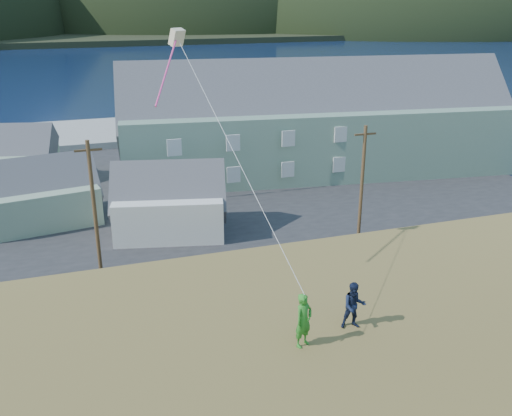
{
  "coord_description": "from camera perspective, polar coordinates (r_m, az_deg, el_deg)",
  "views": [
    {
      "loc": [
        -4.02,
        -32.22,
        16.71
      ],
      "look_at": [
        2.48,
        -12.26,
        8.8
      ],
      "focal_mm": 40.0,
      "sensor_mm": 36.0,
      "label": 1
    }
  ],
  "objects": [
    {
      "name": "kite_flyer_green",
      "position": [
        16.53,
        4.79,
        -11.13
      ],
      "size": [
        0.71,
        0.62,
        1.64
      ],
      "primitive_type": "imported",
      "rotation": [
        0.0,
        0.0,
        0.46
      ],
      "color": "#287E22",
      "rests_on": "hillside"
    },
    {
      "name": "shed_palegreen_near",
      "position": [
        46.38,
        -20.84,
        1.26
      ],
      "size": [
        9.44,
        6.73,
        6.29
      ],
      "rotation": [
        0.0,
        0.0,
        0.17
      ],
      "color": "gray",
      "rests_on": "waterfront_lot"
    },
    {
      "name": "utility_poles",
      "position": [
        35.86,
        -14.3,
        0.27
      ],
      "size": [
        30.8,
        0.24,
        9.9
      ],
      "color": "#47331E",
      "rests_on": "waterfront_lot"
    },
    {
      "name": "kite_flyer_navy",
      "position": [
        17.57,
        9.78,
        -9.6
      ],
      "size": [
        0.84,
        0.72,
        1.49
      ],
      "primitive_type": "imported",
      "rotation": [
        0.0,
        0.0,
        -0.23
      ],
      "color": "#131C36",
      "rests_on": "hillside"
    },
    {
      "name": "wharf",
      "position": [
        74.06,
        -19.26,
        6.8
      ],
      "size": [
        26.0,
        14.0,
        0.9
      ],
      "primitive_type": "cube",
      "color": "gray",
      "rests_on": "ground"
    },
    {
      "name": "ground",
      "position": [
        36.52,
        -9.78,
        -6.92
      ],
      "size": [
        900.0,
        900.0,
        0.0
      ],
      "primitive_type": "plane",
      "color": "#0A1638",
      "rests_on": "ground"
    },
    {
      "name": "far_shore",
      "position": [
        362.59,
        -18.24,
        17.18
      ],
      "size": [
        900.0,
        320.0,
        2.0
      ],
      "primitive_type": "cube",
      "color": "black",
      "rests_on": "ground"
    },
    {
      "name": "lodge",
      "position": [
        56.63,
        6.06,
        8.7
      ],
      "size": [
        38.86,
        15.28,
        13.3
      ],
      "rotation": [
        0.0,
        0.0,
        -0.13
      ],
      "color": "slate",
      "rests_on": "waterfront_lot"
    },
    {
      "name": "kite_rig",
      "position": [
        19.67,
        -7.9,
        15.79
      ],
      "size": [
        1.65,
        3.65,
        9.55
      ],
      "color": "beige",
      "rests_on": "ground"
    },
    {
      "name": "waterfront_lot",
      "position": [
        52.12,
        -12.67,
        1.49
      ],
      "size": [
        72.0,
        36.0,
        0.12
      ],
      "primitive_type": "cube",
      "color": "#28282B",
      "rests_on": "ground"
    },
    {
      "name": "grass_strip",
      "position": [
        34.74,
        -9.27,
        -8.31
      ],
      "size": [
        110.0,
        8.0,
        0.1
      ],
      "primitive_type": "cube",
      "color": "#4C3D19",
      "rests_on": "ground"
    },
    {
      "name": "far_hills",
      "position": [
        314.45,
        -11.33,
        17.58
      ],
      "size": [
        760.0,
        265.0,
        143.0
      ],
      "color": "black",
      "rests_on": "ground"
    },
    {
      "name": "shed_white",
      "position": [
        42.01,
        -8.68,
        0.64
      ],
      "size": [
        9.16,
        7.04,
        6.54
      ],
      "rotation": [
        0.0,
        0.0,
        -0.22
      ],
      "color": "silver",
      "rests_on": "waterfront_lot"
    }
  ]
}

